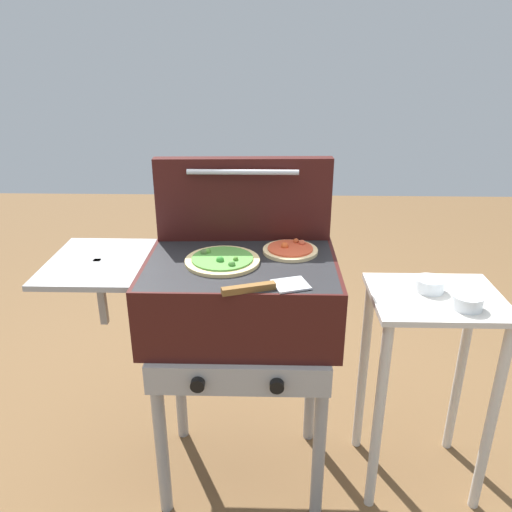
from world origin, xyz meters
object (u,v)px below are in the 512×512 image
at_px(grill, 237,301).
at_px(prep_table, 428,353).
at_px(spatula, 266,287).
at_px(topping_bowl_near, 430,285).
at_px(pizza_pepperoni, 290,250).
at_px(topping_bowl_far, 467,302).
at_px(pizza_veggie, 222,260).

bearing_deg(grill, prep_table, 0.37).
height_order(spatula, topping_bowl_near, spatula).
relative_size(pizza_pepperoni, topping_bowl_far, 1.90).
relative_size(grill, spatula, 3.63).
height_order(grill, pizza_pepperoni, pizza_pepperoni).
bearing_deg(pizza_pepperoni, pizza_veggie, -156.83).
bearing_deg(grill, pizza_pepperoni, 26.57).
relative_size(grill, pizza_veggie, 3.89).
distance_m(prep_table, topping_bowl_near, 0.25).
bearing_deg(topping_bowl_far, topping_bowl_near, 124.64).
distance_m(pizza_pepperoni, topping_bowl_near, 0.49).
bearing_deg(grill, topping_bowl_far, -6.14).
bearing_deg(pizza_veggie, grill, 8.53).
distance_m(prep_table, topping_bowl_far, 0.27).
xyz_separation_m(grill, pizza_veggie, (-0.05, -0.01, 0.15)).
relative_size(topping_bowl_near, topping_bowl_far, 1.00).
xyz_separation_m(grill, topping_bowl_far, (0.74, -0.08, 0.05)).
distance_m(grill, spatula, 0.27).
height_order(pizza_veggie, topping_bowl_near, pizza_veggie).
distance_m(pizza_pepperoni, spatula, 0.30).
xyz_separation_m(grill, topping_bowl_near, (0.66, 0.04, 0.05)).
distance_m(grill, pizza_veggie, 0.16).
xyz_separation_m(topping_bowl_near, topping_bowl_far, (0.08, -0.12, -0.00)).
bearing_deg(pizza_pepperoni, spatula, -105.65).
relative_size(pizza_veggie, pizza_pepperoni, 1.30).
relative_size(pizza_pepperoni, prep_table, 0.24).
relative_size(grill, topping_bowl_near, 9.66).
height_order(grill, pizza_veggie, pizza_veggie).
xyz_separation_m(pizza_pepperoni, topping_bowl_far, (0.56, -0.17, -0.11)).
height_order(prep_table, topping_bowl_far, topping_bowl_far).
bearing_deg(topping_bowl_far, prep_table, 128.34).
bearing_deg(topping_bowl_near, pizza_veggie, -176.04).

